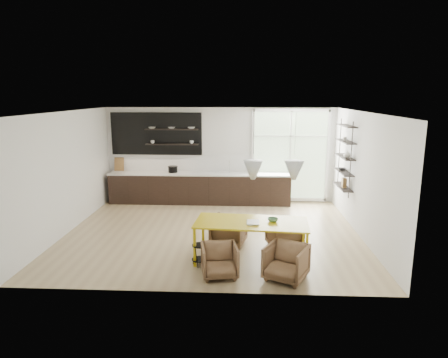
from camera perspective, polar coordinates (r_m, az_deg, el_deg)
room at (r=10.45m, az=1.96°, el=1.93°), size 7.02×6.01×2.91m
kitchen_run at (r=12.27m, az=-3.90°, el=-0.68°), size 5.54×0.69×2.75m
right_shelving at (r=10.81m, az=16.88°, el=2.78°), size 0.26×1.22×1.90m
dining_table at (r=8.00m, az=3.94°, el=-6.48°), size 2.30×1.18×0.81m
armchair_back_left at (r=8.91m, az=0.67°, el=-7.39°), size 0.85×0.87×0.66m
armchair_back_right at (r=8.86m, az=8.62°, el=-7.78°), size 0.83×0.85×0.63m
armchair_front_left at (r=7.47m, az=-0.64°, el=-11.57°), size 0.75×0.77×0.60m
armchair_front_right at (r=7.43m, az=8.86°, el=-11.67°), size 0.94×0.95×0.65m
wire_stool at (r=7.94m, az=-3.42°, el=-10.36°), size 0.33×0.33×0.42m
table_book at (r=7.89m, az=3.28°, el=-6.20°), size 0.24×0.33×0.03m
table_bowl at (r=8.03m, az=7.00°, el=-5.81°), size 0.25×0.25×0.07m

